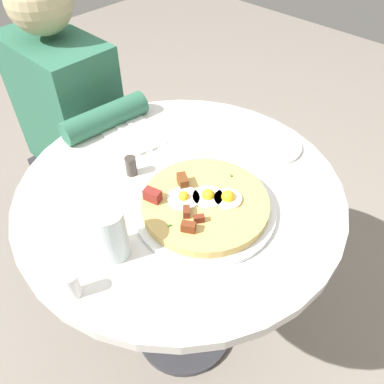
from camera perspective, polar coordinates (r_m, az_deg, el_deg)
The scene contains 12 objects.
ground_plane at distance 1.58m, azimuth -1.15°, elevation -19.53°, with size 6.00×6.00×0.00m, color gray.
dining_table at distance 1.08m, azimuth -1.58°, elevation -6.11°, with size 0.80×0.80×0.76m.
person_seated at distance 1.53m, azimuth -16.47°, elevation 6.02°, with size 0.52×0.30×1.14m.
pizza_plate at distance 0.89m, azimuth 1.92°, elevation -2.43°, with size 0.33×0.33×0.01m, color white.
breakfast_pizza at distance 0.88m, azimuth 1.83°, elevation -1.59°, with size 0.29×0.29×0.05m.
bread_plate at distance 1.09m, azimuth 11.93°, elevation 6.65°, with size 0.15×0.15×0.01m, color white.
napkin at distance 1.12m, azimuth -8.79°, elevation 8.22°, with size 0.17×0.14×0.00m, color white.
fork at distance 1.12m, azimuth -7.99°, elevation 8.72°, with size 0.18×0.01×0.01m, color silver.
knife at distance 1.11m, azimuth -9.64°, elevation 8.08°, with size 0.18×0.01×0.01m, color silver.
water_glass at distance 0.79m, azimuth -11.98°, elevation -6.00°, with size 0.07×0.07×0.12m, color silver.
salt_shaker at distance 0.77m, azimuth -17.27°, elevation -13.01°, with size 0.03×0.03×0.06m, color white.
pepper_shaker at distance 0.98m, azimuth -9.02°, elevation 3.84°, with size 0.03×0.03×0.05m, color #3F3833.
Camera 1 is at (0.49, -0.48, 1.42)m, focal length 36.04 mm.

